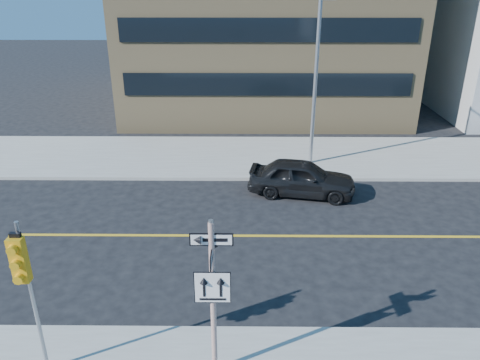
{
  "coord_description": "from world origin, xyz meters",
  "views": [
    {
      "loc": [
        0.67,
        -10.88,
        8.79
      ],
      "look_at": [
        0.54,
        4.0,
        2.24
      ],
      "focal_mm": 35.0,
      "sensor_mm": 36.0,
      "label": 1
    }
  ],
  "objects_px": {
    "sign_pole": "(213,292)",
    "streetlight_a": "(317,71)",
    "parked_car_a": "(302,178)",
    "traffic_signal": "(23,272)"
  },
  "relations": [
    {
      "from": "traffic_signal",
      "to": "sign_pole",
      "type": "bearing_deg",
      "value": 2.11
    },
    {
      "from": "parked_car_a",
      "to": "streetlight_a",
      "type": "distance_m",
      "value": 5.14
    },
    {
      "from": "sign_pole",
      "to": "parked_car_a",
      "type": "bearing_deg",
      "value": 72.63
    },
    {
      "from": "parked_car_a",
      "to": "streetlight_a",
      "type": "xyz_separation_m",
      "value": [
        0.83,
        3.15,
        3.98
      ]
    },
    {
      "from": "streetlight_a",
      "to": "traffic_signal",
      "type": "bearing_deg",
      "value": -120.8
    },
    {
      "from": "parked_car_a",
      "to": "streetlight_a",
      "type": "relative_size",
      "value": 0.57
    },
    {
      "from": "traffic_signal",
      "to": "streetlight_a",
      "type": "distance_m",
      "value": 15.72
    },
    {
      "from": "sign_pole",
      "to": "traffic_signal",
      "type": "distance_m",
      "value": 4.05
    },
    {
      "from": "sign_pole",
      "to": "streetlight_a",
      "type": "bearing_deg",
      "value": 73.23
    },
    {
      "from": "traffic_signal",
      "to": "parked_car_a",
      "type": "height_order",
      "value": "traffic_signal"
    }
  ]
}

